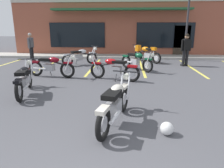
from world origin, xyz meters
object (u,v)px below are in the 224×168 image
(motorcycle_foreground_classic, at_px, (115,103))
(motorcycle_silver_naked, at_px, (146,53))
(parking_lot_lamp_post, at_px, (189,8))
(motorcycle_blue_standard, at_px, (52,66))
(motorcycle_green_cafe_racer, at_px, (137,61))
(motorcycle_orange_scrambler, at_px, (114,68))
(person_in_black_shirt, at_px, (186,48))
(motorcycle_red_sportbike, at_px, (80,56))
(person_in_shorts_foreground, at_px, (31,45))
(helmet_on_pavement, at_px, (167,128))
(motorcycle_black_cruiser, at_px, (24,79))

(motorcycle_foreground_classic, xyz_separation_m, motorcycle_silver_naked, (1.32, 8.31, 0.07))
(motorcycle_silver_naked, height_order, parking_lot_lamp_post, parking_lot_lamp_post)
(motorcycle_blue_standard, xyz_separation_m, motorcycle_green_cafe_racer, (3.54, 1.70, 0.00))
(motorcycle_silver_naked, relative_size, motorcycle_orange_scrambler, 0.84)
(person_in_black_shirt, distance_m, parking_lot_lamp_post, 2.87)
(motorcycle_blue_standard, distance_m, motorcycle_green_cafe_racer, 3.93)
(motorcycle_red_sportbike, height_order, person_in_shorts_foreground, person_in_shorts_foreground)
(person_in_shorts_foreground, bearing_deg, motorcycle_orange_scrambler, -39.28)
(motorcycle_blue_standard, bearing_deg, helmet_on_pavement, -49.54)
(motorcycle_blue_standard, relative_size, motorcycle_green_cafe_racer, 1.24)
(motorcycle_foreground_classic, distance_m, helmet_on_pavement, 1.15)
(motorcycle_foreground_classic, relative_size, motorcycle_blue_standard, 0.99)
(motorcycle_blue_standard, relative_size, motorcycle_orange_scrambler, 1.03)
(motorcycle_blue_standard, bearing_deg, motorcycle_red_sportbike, 79.33)
(motorcycle_foreground_classic, relative_size, person_in_shorts_foreground, 1.24)
(motorcycle_black_cruiser, height_order, motorcycle_blue_standard, same)
(motorcycle_black_cruiser, height_order, parking_lot_lamp_post, parking_lot_lamp_post)
(motorcycle_silver_naked, bearing_deg, motorcycle_red_sportbike, -160.53)
(motorcycle_black_cruiser, relative_size, parking_lot_lamp_post, 0.44)
(person_in_black_shirt, relative_size, person_in_shorts_foreground, 1.00)
(motorcycle_blue_standard, bearing_deg, person_in_black_shirt, 25.93)
(motorcycle_silver_naked, relative_size, person_in_black_shirt, 1.02)
(motorcycle_green_cafe_racer, relative_size, helmet_on_pavement, 6.53)
(motorcycle_red_sportbike, height_order, parking_lot_lamp_post, parking_lot_lamp_post)
(motorcycle_blue_standard, distance_m, helmet_on_pavement, 5.98)
(motorcycle_foreground_classic, bearing_deg, helmet_on_pavement, -23.31)
(motorcycle_black_cruiser, bearing_deg, person_in_shorts_foreground, 112.71)
(motorcycle_black_cruiser, bearing_deg, motorcycle_blue_standard, 89.01)
(motorcycle_silver_naked, height_order, motorcycle_orange_scrambler, same)
(motorcycle_green_cafe_racer, bearing_deg, motorcycle_red_sportbike, 157.68)
(motorcycle_black_cruiser, xyz_separation_m, person_in_black_shirt, (6.18, 5.25, 0.49))
(person_in_shorts_foreground, distance_m, helmet_on_pavement, 10.75)
(person_in_shorts_foreground, bearing_deg, parking_lot_lamp_post, 5.67)
(motorcycle_red_sportbike, distance_m, motorcycle_blue_standard, 2.98)
(motorcycle_red_sportbike, bearing_deg, parking_lot_lamp_post, 17.84)
(person_in_black_shirt, xyz_separation_m, parking_lot_lamp_post, (0.48, 1.89, 2.10))
(motorcycle_black_cruiser, relative_size, motorcycle_green_cafe_racer, 1.22)
(motorcycle_black_cruiser, distance_m, motorcycle_blue_standard, 2.27)
(motorcycle_foreground_classic, xyz_separation_m, motorcycle_blue_standard, (-2.86, 4.11, 0.00))
(person_in_shorts_foreground, bearing_deg, motorcycle_silver_naked, 2.09)
(motorcycle_foreground_classic, height_order, motorcycle_orange_scrambler, same)
(motorcycle_red_sportbike, distance_m, motorcycle_green_cafe_racer, 3.24)
(person_in_shorts_foreground, bearing_deg, motorcycle_black_cruiser, -67.29)
(motorcycle_foreground_classic, height_order, motorcycle_blue_standard, same)
(motorcycle_green_cafe_racer, bearing_deg, person_in_shorts_foreground, 159.91)
(person_in_black_shirt, bearing_deg, motorcycle_black_cruiser, -139.64)
(motorcycle_foreground_classic, bearing_deg, motorcycle_orange_scrambler, 94.31)
(motorcycle_red_sportbike, xyz_separation_m, helmet_on_pavement, (3.33, -7.47, -0.33))
(parking_lot_lamp_post, bearing_deg, motorcycle_foreground_classic, -112.70)
(motorcycle_red_sportbike, xyz_separation_m, motorcycle_silver_naked, (3.63, 1.28, 0.07))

